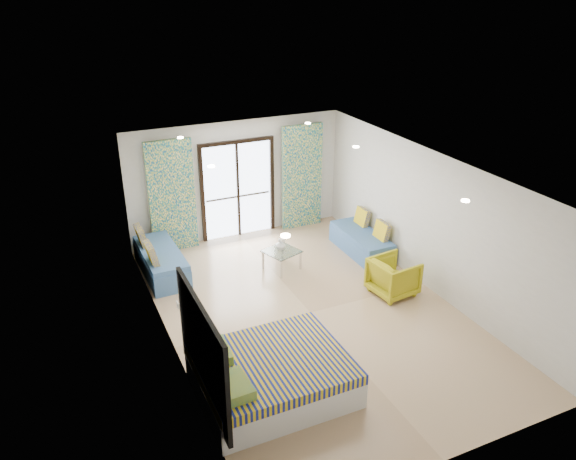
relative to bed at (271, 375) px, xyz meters
name	(u,v)px	position (x,y,z in m)	size (l,w,h in m)	color
floor	(310,313)	(1.48, 1.67, -0.31)	(5.00, 7.50, 0.01)	tan
ceiling	(313,171)	(1.48, 1.67, 2.39)	(5.00, 7.50, 0.01)	silver
wall_back	(237,180)	(1.48, 5.42, 1.04)	(5.00, 0.01, 2.70)	silver
wall_front	(458,375)	(1.48, -2.08, 1.04)	(5.00, 0.01, 2.70)	silver
wall_left	(167,276)	(-1.02, 1.67, 1.04)	(0.01, 7.50, 2.70)	silver
wall_right	(430,221)	(3.98, 1.67, 1.04)	(0.01, 7.50, 2.70)	silver
balcony_door	(238,184)	(1.48, 5.39, 0.95)	(1.76, 0.08, 2.28)	black
balcony_rail	(238,196)	(1.48, 5.40, 0.64)	(1.52, 0.03, 0.04)	#595451
curtain_left	(172,197)	(-0.07, 5.24, 0.94)	(1.00, 0.10, 2.50)	white
curtain_right	(302,177)	(3.03, 5.24, 0.94)	(1.00, 0.10, 2.50)	white
downlight_a	(285,236)	(0.08, -0.33, 2.36)	(0.12, 0.12, 0.02)	#FFE0B2
downlight_b	(465,201)	(2.88, -0.33, 2.36)	(0.12, 0.12, 0.02)	#FFE0B2
downlight_c	(211,166)	(0.08, 2.67, 2.36)	(0.12, 0.12, 0.02)	#FFE0B2
downlight_d	(356,147)	(2.88, 2.67, 2.36)	(0.12, 0.12, 0.02)	#FFE0B2
downlight_e	(180,137)	(0.08, 4.67, 2.36)	(0.12, 0.12, 0.02)	#FFE0B2
downlight_f	(308,123)	(2.88, 4.67, 2.36)	(0.12, 0.12, 0.02)	#FFE0B2
headboard	(202,351)	(-0.98, 0.00, 0.74)	(0.06, 2.10, 1.50)	black
switch_plate	(178,305)	(-0.99, 1.25, 0.74)	(0.02, 0.10, 0.10)	silver
bed	(271,375)	(0.00, 0.00, 0.00)	(2.14, 1.75, 0.74)	silver
daybed_left	(160,261)	(-0.64, 4.25, -0.02)	(0.77, 1.90, 0.93)	#3F6497
daybed_right	(362,241)	(3.59, 3.37, -0.04)	(0.69, 1.74, 0.85)	#3F6497
coffee_table	(282,253)	(1.68, 3.40, 0.06)	(0.80, 0.80, 0.73)	silver
vase	(280,245)	(1.69, 3.48, 0.21)	(0.21, 0.22, 0.21)	white
armchair	(394,275)	(3.22, 1.62, 0.09)	(0.77, 0.73, 0.80)	#ACA416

